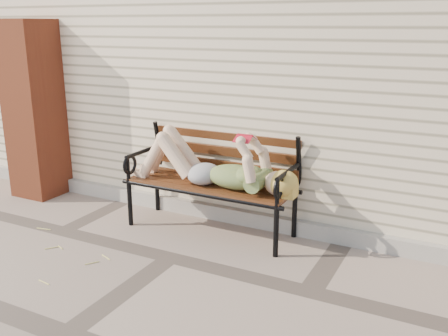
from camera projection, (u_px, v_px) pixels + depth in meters
The scene contains 6 objects.
ground at pixel (171, 258), 4.32m from camera, with size 80.00×80.00×0.00m, color gray.
house_wall at pixel (294, 59), 6.46m from camera, with size 8.00×4.00×3.00m, color beige.
foundation_strip at pixel (222, 213), 5.12m from camera, with size 8.00×0.10×0.15m, color #A7A297.
brick_pillar at pixel (34, 110), 5.69m from camera, with size 0.50×0.50×2.00m, color brown.
garden_bench at pixel (215, 165), 4.80m from camera, with size 1.77×0.70×1.14m.
reading_woman at pixel (209, 165), 4.66m from camera, with size 1.67×0.38×0.52m.
Camera 1 is at (2.21, -3.28, 1.95)m, focal length 40.00 mm.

